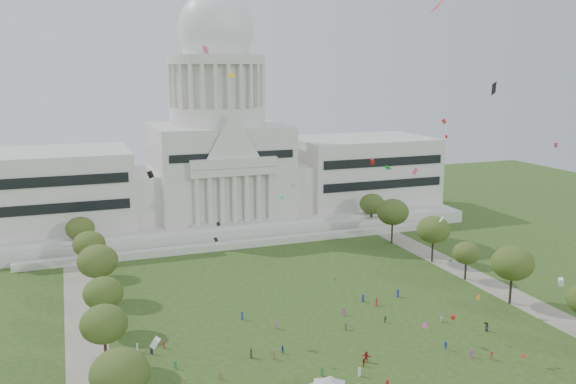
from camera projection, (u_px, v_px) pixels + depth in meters
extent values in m
plane|color=#2E481A|center=(375.00, 370.00, 108.90)|extent=(400.00, 400.00, 0.00)
cube|color=silver|center=(219.00, 216.00, 214.25)|extent=(160.00, 60.00, 4.00)
cube|color=silver|center=(246.00, 244.00, 184.11)|extent=(130.00, 3.00, 2.00)
cube|color=silver|center=(238.00, 232.00, 191.17)|extent=(140.00, 3.00, 5.00)
cube|color=beige|center=(49.00, 191.00, 192.09)|extent=(50.00, 34.00, 22.00)
cube|color=beige|center=(361.00, 171.00, 229.42)|extent=(50.00, 34.00, 22.00)
cube|color=beige|center=(141.00, 196.00, 200.35)|extent=(12.00, 26.00, 16.00)
cube|color=beige|center=(294.00, 185.00, 218.68)|extent=(12.00, 26.00, 16.00)
cube|color=beige|center=(219.00, 172.00, 210.16)|extent=(44.00, 38.00, 28.00)
cube|color=beige|center=(234.00, 172.00, 191.14)|extent=(28.00, 3.00, 2.40)
cube|color=black|center=(48.00, 195.00, 175.88)|extent=(46.00, 0.40, 11.00)
cube|color=black|center=(384.00, 173.00, 213.21)|extent=(46.00, 0.40, 11.00)
cylinder|color=beige|center=(218.00, 116.00, 206.32)|extent=(32.00, 32.00, 6.00)
cylinder|color=beige|center=(217.00, 86.00, 204.34)|extent=(28.00, 28.00, 14.00)
cylinder|color=silver|center=(216.00, 60.00, 202.65)|extent=(32.40, 32.40, 3.00)
cylinder|color=beige|center=(216.00, 43.00, 201.57)|extent=(22.00, 22.00, 8.00)
ellipsoid|color=silver|center=(216.00, 30.00, 200.77)|extent=(25.00, 25.00, 26.20)
cube|color=gray|center=(86.00, 342.00, 120.19)|extent=(8.00, 160.00, 0.04)
cube|color=gray|center=(488.00, 284.00, 152.78)|extent=(8.00, 160.00, 0.04)
ellipsoid|color=#354C1A|center=(120.00, 373.00, 89.44)|extent=(8.86, 8.86, 7.25)
cylinder|color=black|center=(106.00, 354.00, 108.99)|extent=(0.56, 0.56, 5.47)
ellipsoid|color=#324A17|center=(104.00, 324.00, 107.84)|extent=(8.42, 8.42, 6.89)
cylinder|color=black|center=(510.00, 291.00, 139.31)|extent=(0.56, 0.56, 6.20)
ellipsoid|color=#374F17|center=(513.00, 263.00, 138.01)|extent=(9.55, 9.55, 7.82)
cylinder|color=black|center=(105.00, 319.00, 124.60)|extent=(0.56, 0.56, 5.27)
ellipsoid|color=#334C17|center=(103.00, 293.00, 123.50)|extent=(8.12, 8.12, 6.65)
cylinder|color=black|center=(465.00, 271.00, 155.23)|extent=(0.56, 0.56, 4.56)
ellipsoid|color=#38491A|center=(467.00, 253.00, 154.27)|extent=(7.01, 7.01, 5.74)
cylinder|color=black|center=(99.00, 287.00, 141.54)|extent=(0.56, 0.56, 6.03)
ellipsoid|color=#394C1C|center=(98.00, 261.00, 140.28)|extent=(9.29, 9.29, 7.60)
cylinder|color=black|center=(432.00, 252.00, 169.52)|extent=(0.56, 0.56, 5.97)
ellipsoid|color=#344E18|center=(433.00, 230.00, 168.26)|extent=(9.19, 9.19, 7.52)
cylinder|color=black|center=(91.00, 266.00, 158.32)|extent=(0.56, 0.56, 5.41)
ellipsoid|color=#394E1A|center=(89.00, 244.00, 157.18)|extent=(8.33, 8.33, 6.81)
cylinder|color=black|center=(392.00, 233.00, 187.57)|extent=(0.56, 0.56, 6.37)
ellipsoid|color=#32461A|center=(393.00, 212.00, 186.23)|extent=(9.82, 9.82, 8.03)
cylinder|color=black|center=(81.00, 248.00, 174.43)|extent=(0.56, 0.56, 5.32)
ellipsoid|color=#3B4F1B|center=(80.00, 229.00, 173.32)|extent=(8.19, 8.19, 6.70)
cylinder|color=black|center=(372.00, 221.00, 205.00)|extent=(0.56, 0.56, 5.47)
ellipsoid|color=#32481B|center=(372.00, 204.00, 203.85)|extent=(8.42, 8.42, 6.89)
cylinder|color=#4C4C4C|center=(336.00, 384.00, 101.87)|extent=(0.12, 0.12, 2.18)
pyramid|color=silver|center=(329.00, 382.00, 98.38)|extent=(9.15, 9.15, 1.74)
imported|color=#26262B|center=(487.00, 327.00, 124.95)|extent=(0.97, 0.87, 1.66)
imported|color=silver|center=(442.00, 318.00, 129.44)|extent=(1.11, 1.04, 1.95)
imported|color=navy|center=(446.00, 346.00, 116.54)|extent=(1.13, 1.27, 1.76)
imported|color=#B21E1E|center=(364.00, 362.00, 110.14)|extent=(0.74, 1.02, 1.57)
imported|color=#B21E1E|center=(366.00, 357.00, 111.73)|extent=(1.90, 1.84, 2.04)
imported|color=navy|center=(282.00, 349.00, 115.26)|extent=(0.80, 0.55, 1.56)
imported|color=#B21E1E|center=(492.00, 356.00, 112.61)|extent=(1.12, 1.16, 1.65)
imported|color=#33723F|center=(385.00, 319.00, 129.21)|extent=(0.70, 1.02, 1.58)
cube|color=#B21E1E|center=(387.00, 384.00, 102.35)|extent=(0.51, 0.46, 1.63)
cube|color=navy|center=(398.00, 293.00, 143.66)|extent=(0.57, 0.47, 1.87)
cube|color=olive|center=(185.00, 383.00, 102.56)|extent=(0.41, 0.53, 1.79)
cube|color=#B21E1E|center=(164.00, 345.00, 117.31)|extent=(0.28, 0.41, 1.47)
cube|color=navy|center=(242.00, 316.00, 130.65)|extent=(0.34, 0.49, 1.76)
cube|color=#26262B|center=(152.00, 349.00, 114.80)|extent=(0.56, 0.59, 1.90)
cube|color=#33723F|center=(322.00, 372.00, 106.68)|extent=(0.40, 0.49, 1.59)
cube|color=navy|center=(363.00, 298.00, 140.78)|extent=(0.51, 0.38, 1.71)
cube|color=#B21E1E|center=(376.00, 302.00, 138.47)|extent=(0.42, 0.54, 1.80)
cube|color=#994C8C|center=(471.00, 354.00, 113.34)|extent=(0.45, 0.51, 1.65)
cube|color=#994C8C|center=(277.00, 325.00, 126.01)|extent=(0.33, 0.47, 1.63)
cube|color=silver|center=(359.00, 372.00, 106.57)|extent=(0.46, 0.32, 1.60)
cube|color=#26262B|center=(251.00, 353.00, 113.37)|extent=(0.37, 0.51, 1.78)
cube|color=#4C4C51|center=(346.00, 326.00, 125.44)|extent=(0.49, 0.48, 1.59)
cube|color=#994C8C|center=(344.00, 311.00, 133.00)|extent=(0.51, 0.56, 1.79)
cube|color=olive|center=(275.00, 355.00, 112.80)|extent=(0.49, 0.55, 1.75)
cube|color=olive|center=(220.00, 376.00, 105.42)|extent=(0.43, 0.47, 1.50)
cube|color=#33723F|center=(175.00, 365.00, 109.14)|extent=(0.43, 0.50, 1.60)
cube|color=silver|center=(137.00, 348.00, 115.51)|extent=(0.31, 0.47, 1.74)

